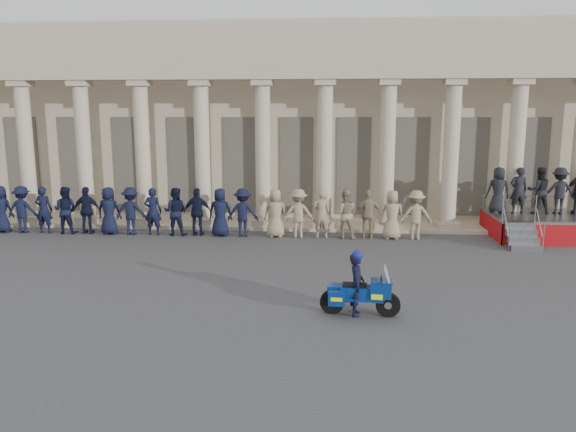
{
  "coord_description": "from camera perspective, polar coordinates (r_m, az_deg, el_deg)",
  "views": [
    {
      "loc": [
        1.59,
        -15.62,
        5.05
      ],
      "look_at": [
        0.18,
        2.6,
        1.6
      ],
      "focal_mm": 35.0,
      "sensor_mm": 36.0,
      "label": 1
    }
  ],
  "objects": [
    {
      "name": "motorcycle",
      "position": [
        14.21,
        7.41,
        -7.84
      ],
      "size": [
        2.0,
        0.84,
        1.28
      ],
      "rotation": [
        0.0,
        0.0,
        -0.09
      ],
      "color": "black",
      "rests_on": "ground"
    },
    {
      "name": "rider",
      "position": [
        14.12,
        6.98,
        -6.74
      ],
      "size": [
        0.43,
        0.61,
        1.68
      ],
      "rotation": [
        0.0,
        0.0,
        1.48
      ],
      "color": "black",
      "rests_on": "ground"
    },
    {
      "name": "officer_rank",
      "position": [
        23.26,
        -10.65,
        0.43
      ],
      "size": [
        20.08,
        0.74,
        1.96
      ],
      "color": "black",
      "rests_on": "ground"
    },
    {
      "name": "ground",
      "position": [
        16.49,
        -1.34,
        -7.14
      ],
      "size": [
        90.0,
        90.0,
        0.0
      ],
      "primitive_type": "plane",
      "color": "#3B3B3D",
      "rests_on": "ground"
    },
    {
      "name": "reviewing_stand",
      "position": [
        24.85,
        25.09,
        1.66
      ],
      "size": [
        4.92,
        4.31,
        2.8
      ],
      "color": "gray",
      "rests_on": "ground"
    },
    {
      "name": "building",
      "position": [
        30.41,
        1.44,
        9.7
      ],
      "size": [
        40.0,
        12.5,
        9.0
      ],
      "color": "tan",
      "rests_on": "ground"
    }
  ]
}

